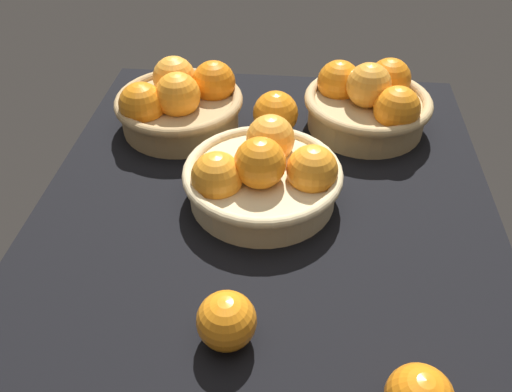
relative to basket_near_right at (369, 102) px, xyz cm
name	(u,v)px	position (x,y,z in cm)	size (l,w,h in cm)	color
market_tray	(266,208)	(-23.48, 16.93, -6.63)	(84.00, 72.00, 3.00)	black
basket_near_right	(369,102)	(0.00, 0.00, 0.00)	(23.36, 23.36, 13.05)	tan
basket_far_right	(179,102)	(-3.14, 34.87, -0.18)	(23.54, 23.54, 12.05)	tan
basket_center	(263,175)	(-22.71, 17.54, -0.57)	(24.78, 24.78, 12.08)	#D3BC8C
loose_orange_back_gap	(227,321)	(-49.40, 19.53, -1.53)	(7.20, 7.20, 7.20)	orange
loose_orange_side_gap	(275,114)	(-4.04, 16.93, -0.99)	(8.29, 8.29, 8.29)	orange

